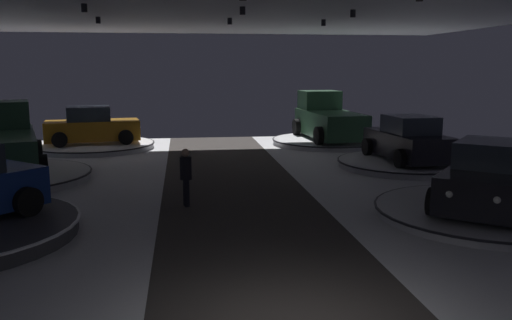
{
  "coord_description": "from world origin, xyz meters",
  "views": [
    {
      "loc": [
        -1.56,
        -6.82,
        3.75
      ],
      "look_at": [
        0.3,
        6.59,
        1.4
      ],
      "focal_mm": 37.54,
      "sensor_mm": 36.0,
      "label": 1
    }
  ],
  "objects_px": {
    "display_car_mid_right": "(489,178)",
    "display_platform_far_left": "(4,177)",
    "display_car_deep_left": "(92,127)",
    "display_platform_far_right": "(406,163)",
    "pickup_truck_deep_right": "(328,119)",
    "display_platform_deep_right": "(329,141)",
    "pickup_truck_far_left": "(1,144)",
    "display_car_far_right": "(408,140)",
    "display_platform_deep_left": "(94,145)",
    "display_platform_mid_right": "(486,212)",
    "visitor_walking_near": "(186,174)"
  },
  "relations": [
    {
      "from": "display_car_far_right",
      "to": "display_car_deep_left",
      "type": "distance_m",
      "value": 14.19
    },
    {
      "from": "display_car_mid_right",
      "to": "display_platform_deep_left",
      "type": "distance_m",
      "value": 17.79
    },
    {
      "from": "display_platform_deep_right",
      "to": "pickup_truck_deep_right",
      "type": "xyz_separation_m",
      "value": [
        -0.02,
        0.32,
        1.05
      ]
    },
    {
      "from": "display_platform_deep_right",
      "to": "display_car_deep_left",
      "type": "distance_m",
      "value": 11.43
    },
    {
      "from": "pickup_truck_far_left",
      "to": "display_platform_deep_left",
      "type": "xyz_separation_m",
      "value": [
        1.9,
        6.81,
        -1.06
      ]
    },
    {
      "from": "pickup_truck_far_left",
      "to": "visitor_walking_near",
      "type": "distance_m",
      "value": 7.53
    },
    {
      "from": "display_platform_mid_right",
      "to": "display_platform_deep_left",
      "type": "height_order",
      "value": "display_platform_deep_left"
    },
    {
      "from": "display_car_mid_right",
      "to": "display_platform_deep_right",
      "type": "bearing_deg",
      "value": 91.75
    },
    {
      "from": "display_car_mid_right",
      "to": "display_platform_far_right",
      "type": "relative_size",
      "value": 0.84
    },
    {
      "from": "display_car_mid_right",
      "to": "display_platform_deep_left",
      "type": "relative_size",
      "value": 0.78
    },
    {
      "from": "display_platform_far_right",
      "to": "display_platform_far_left",
      "type": "xyz_separation_m",
      "value": [
        -14.39,
        -0.64,
        0.0
      ]
    },
    {
      "from": "pickup_truck_deep_right",
      "to": "display_car_deep_left",
      "type": "xyz_separation_m",
      "value": [
        -11.38,
        -0.33,
        -0.17
      ]
    },
    {
      "from": "display_platform_mid_right",
      "to": "pickup_truck_far_left",
      "type": "bearing_deg",
      "value": 154.48
    },
    {
      "from": "display_platform_deep_right",
      "to": "display_car_far_right",
      "type": "xyz_separation_m",
      "value": [
        1.21,
        -6.51,
        0.88
      ]
    },
    {
      "from": "pickup_truck_deep_right",
      "to": "pickup_truck_far_left",
      "type": "height_order",
      "value": "pickup_truck_far_left"
    },
    {
      "from": "pickup_truck_far_left",
      "to": "display_platform_deep_left",
      "type": "bearing_deg",
      "value": 74.44
    },
    {
      "from": "display_platform_far_left",
      "to": "display_car_far_right",
      "type": "bearing_deg",
      "value": 2.43
    },
    {
      "from": "pickup_truck_far_left",
      "to": "pickup_truck_deep_right",
      "type": "bearing_deg",
      "value": 28.3
    },
    {
      "from": "display_car_deep_left",
      "to": "display_platform_far_right",
      "type": "bearing_deg",
      "value": -27.16
    },
    {
      "from": "display_platform_deep_right",
      "to": "pickup_truck_deep_right",
      "type": "bearing_deg",
      "value": 93.69
    },
    {
      "from": "display_platform_far_right",
      "to": "display_platform_deep_left",
      "type": "relative_size",
      "value": 0.93
    },
    {
      "from": "pickup_truck_deep_right",
      "to": "display_platform_far_left",
      "type": "bearing_deg",
      "value": -150.51
    },
    {
      "from": "display_platform_mid_right",
      "to": "visitor_walking_near",
      "type": "relative_size",
      "value": 3.52
    },
    {
      "from": "display_platform_far_left",
      "to": "visitor_walking_near",
      "type": "xyz_separation_m",
      "value": [
        6.01,
        -4.1,
        0.75
      ]
    },
    {
      "from": "display_platform_far_left",
      "to": "pickup_truck_far_left",
      "type": "bearing_deg",
      "value": 106.16
    },
    {
      "from": "display_platform_far_right",
      "to": "visitor_walking_near",
      "type": "bearing_deg",
      "value": -150.49
    },
    {
      "from": "pickup_truck_deep_right",
      "to": "display_platform_far_right",
      "type": "distance_m",
      "value": 6.99
    },
    {
      "from": "pickup_truck_far_left",
      "to": "display_platform_far_left",
      "type": "bearing_deg",
      "value": -73.84
    },
    {
      "from": "display_platform_far_right",
      "to": "display_car_deep_left",
      "type": "distance_m",
      "value": 14.2
    },
    {
      "from": "display_platform_deep_right",
      "to": "display_car_far_right",
      "type": "relative_size",
      "value": 1.31
    },
    {
      "from": "display_car_mid_right",
      "to": "display_car_far_right",
      "type": "height_order",
      "value": "display_car_far_right"
    },
    {
      "from": "display_platform_far_left",
      "to": "display_car_deep_left",
      "type": "distance_m",
      "value": 7.38
    },
    {
      "from": "display_platform_far_right",
      "to": "display_platform_mid_right",
      "type": "bearing_deg",
      "value": -96.87
    },
    {
      "from": "display_platform_far_left",
      "to": "display_car_deep_left",
      "type": "relative_size",
      "value": 1.28
    },
    {
      "from": "pickup_truck_deep_right",
      "to": "display_car_deep_left",
      "type": "height_order",
      "value": "pickup_truck_deep_right"
    },
    {
      "from": "display_car_far_right",
      "to": "display_platform_far_left",
      "type": "bearing_deg",
      "value": -177.57
    },
    {
      "from": "display_car_mid_right",
      "to": "visitor_walking_near",
      "type": "xyz_separation_m",
      "value": [
        -7.57,
        2.09,
        -0.08
      ]
    },
    {
      "from": "display_platform_far_right",
      "to": "pickup_truck_far_left",
      "type": "distance_m",
      "value": 14.52
    },
    {
      "from": "display_platform_deep_right",
      "to": "display_platform_deep_left",
      "type": "height_order",
      "value": "display_platform_deep_left"
    },
    {
      "from": "display_platform_deep_right",
      "to": "pickup_truck_far_left",
      "type": "height_order",
      "value": "pickup_truck_far_left"
    },
    {
      "from": "display_platform_deep_left",
      "to": "display_car_mid_right",
      "type": "bearing_deg",
      "value": -48.49
    },
    {
      "from": "display_car_mid_right",
      "to": "display_platform_far_left",
      "type": "bearing_deg",
      "value": 155.52
    },
    {
      "from": "display_platform_deep_left",
      "to": "pickup_truck_deep_right",
      "type": "bearing_deg",
      "value": 1.63
    },
    {
      "from": "display_car_deep_left",
      "to": "display_platform_far_left",
      "type": "bearing_deg",
      "value": -104.02
    },
    {
      "from": "pickup_truck_far_left",
      "to": "display_platform_far_right",
      "type": "bearing_deg",
      "value": 1.32
    },
    {
      "from": "display_platform_far_right",
      "to": "visitor_walking_near",
      "type": "distance_m",
      "value": 9.65
    },
    {
      "from": "display_platform_mid_right",
      "to": "display_car_deep_left",
      "type": "relative_size",
      "value": 1.26
    },
    {
      "from": "visitor_walking_near",
      "to": "display_platform_far_right",
      "type": "bearing_deg",
      "value": 29.51
    },
    {
      "from": "display_platform_far_left",
      "to": "display_platform_mid_right",
      "type": "bearing_deg",
      "value": -24.6
    },
    {
      "from": "visitor_walking_near",
      "to": "display_car_deep_left",
      "type": "bearing_deg",
      "value": 110.7
    }
  ]
}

